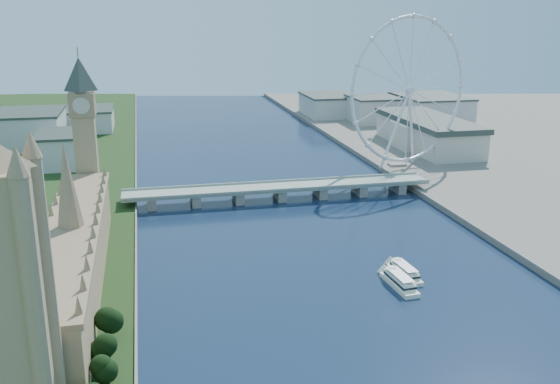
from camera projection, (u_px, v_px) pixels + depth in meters
name	position (u px, v px, depth m)	size (l,w,h in m)	color
parliament_range	(74.00, 256.00, 292.93)	(24.00, 200.00, 70.00)	tan
big_ben	(83.00, 118.00, 380.89)	(20.02, 20.02, 110.00)	tan
westminster_bridge	(280.00, 190.00, 444.86)	(220.00, 22.00, 9.50)	gray
london_eye	(409.00, 91.00, 504.68)	(113.60, 39.12, 124.30)	silver
county_hall	(426.00, 150.00, 605.15)	(54.00, 144.00, 35.00)	beige
city_skyline	(263.00, 117.00, 694.10)	(505.00, 280.00, 32.00)	beige
tour_boat_near	(404.00, 276.00, 315.44)	(7.66, 29.98, 6.63)	silver
tour_boat_far	(399.00, 287.00, 303.65)	(8.15, 31.79, 7.04)	white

